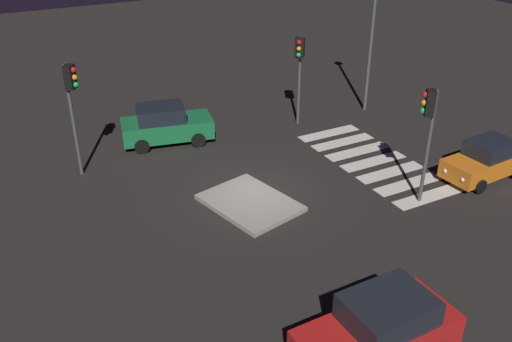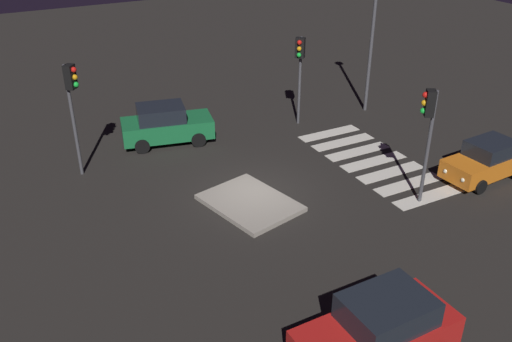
{
  "view_description": "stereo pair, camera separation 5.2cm",
  "coord_description": "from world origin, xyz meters",
  "views": [
    {
      "loc": [
        -16.75,
        8.9,
        11.11
      ],
      "look_at": [
        0.0,
        0.0,
        1.0
      ],
      "focal_mm": 38.69,
      "sensor_mm": 36.0,
      "label": 1
    },
    {
      "loc": [
        -16.77,
        8.85,
        11.11
      ],
      "look_at": [
        0.0,
        0.0,
        1.0
      ],
      "focal_mm": 38.69,
      "sensor_mm": 36.0,
      "label": 2
    }
  ],
  "objects": [
    {
      "name": "car_green",
      "position": [
        6.23,
        1.49,
        0.91
      ],
      "size": [
        2.64,
        4.46,
        1.84
      ],
      "rotation": [
        0.0,
        0.0,
        -1.78
      ],
      "color": "#196B38",
      "rests_on": "ground"
    },
    {
      "name": "car_red",
      "position": [
        -8.99,
        1.22,
        0.93
      ],
      "size": [
        2.11,
        4.37,
        1.88
      ],
      "rotation": [
        0.0,
        0.0,
        1.59
      ],
      "color": "red",
      "rests_on": "ground"
    },
    {
      "name": "traffic_light_north",
      "position": [
        4.81,
        5.66,
        3.61
      ],
      "size": [
        0.54,
        0.53,
        4.77
      ],
      "rotation": [
        0.0,
        0.0,
        -2.27
      ],
      "color": "#47474C",
      "rests_on": "ground"
    },
    {
      "name": "traffic_island",
      "position": [
        -0.68,
        0.63,
        0.09
      ],
      "size": [
        4.08,
        3.42,
        0.18
      ],
      "color": "gray",
      "rests_on": "ground"
    },
    {
      "name": "street_lamp",
      "position": [
        5.16,
        -9.4,
        5.35
      ],
      "size": [
        0.56,
        0.56,
        7.88
      ],
      "color": "#47474C",
      "rests_on": "ground"
    },
    {
      "name": "crosswalk_near",
      "position": [
        0.0,
        -5.89,
        0.01
      ],
      "size": [
        7.6,
        3.2,
        0.02
      ],
      "color": "silver",
      "rests_on": "ground"
    },
    {
      "name": "traffic_light_south",
      "position": [
        -3.43,
        -5.21,
        3.43
      ],
      "size": [
        0.54,
        0.53,
        4.53
      ],
      "rotation": [
        0.0,
        0.0,
        0.99
      ],
      "color": "#47474C",
      "rests_on": "ground"
    },
    {
      "name": "traffic_light_east",
      "position": [
        5.19,
        -5.13,
        3.36
      ],
      "size": [
        0.54,
        0.54,
        4.44
      ],
      "rotation": [
        0.0,
        0.0,
        2.36
      ],
      "color": "#47474C",
      "rests_on": "ground"
    },
    {
      "name": "car_orange",
      "position": [
        -3.3,
        -9.01,
        0.8
      ],
      "size": [
        1.96,
        3.84,
        1.63
      ],
      "rotation": [
        0.0,
        0.0,
        1.64
      ],
      "color": "orange",
      "rests_on": "ground"
    },
    {
      "name": "ground_plane",
      "position": [
        0.0,
        0.0,
        0.0
      ],
      "size": [
        80.0,
        80.0,
        0.0
      ],
      "primitive_type": "plane",
      "color": "black"
    }
  ]
}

